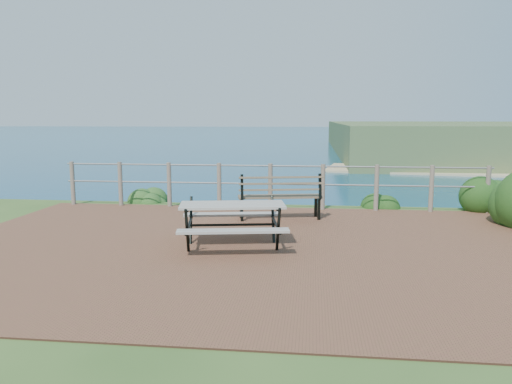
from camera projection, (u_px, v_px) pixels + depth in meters
ground at (252, 248)px, 7.81m from camera, size 10.00×7.00×0.12m
ocean at (312, 123)px, 204.33m from camera, size 1200.00×1200.00×0.00m
safety_railing at (270, 184)px, 11.01m from camera, size 9.40×0.10×1.00m
picnic_table at (232, 220)px, 7.73m from camera, size 1.70×1.38×0.68m
park_bench at (280, 190)px, 9.86m from camera, size 1.69×0.73×0.93m
shrub_right_edge at (490, 213)px, 10.68m from camera, size 1.04×1.04×1.48m
shrub_lip_west at (150, 201)px, 12.20m from camera, size 0.73×0.73×0.46m
shrub_lip_east at (381, 206)px, 11.52m from camera, size 0.77×0.77×0.51m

